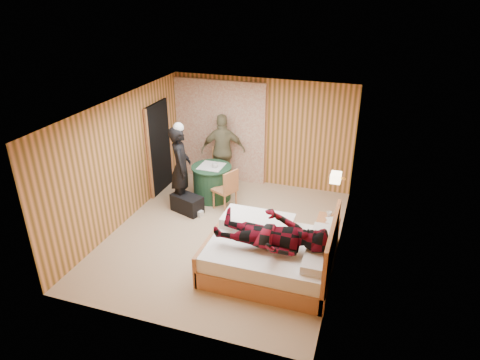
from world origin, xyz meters
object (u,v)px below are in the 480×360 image
(wall_lamp, at_px, (336,177))
(chair_near, at_px, (227,187))
(round_table, at_px, (212,182))
(man_on_bed, at_px, (272,227))
(bed, at_px, (272,254))
(woman_standing, at_px, (181,168))
(duffel_bag, at_px, (187,204))
(chair_far, at_px, (221,164))
(nightstand, at_px, (327,232))
(man_at_table, at_px, (223,151))

(wall_lamp, relative_size, chair_near, 0.28)
(chair_near, bearing_deg, round_table, -102.69)
(chair_near, height_order, man_on_bed, man_on_bed)
(wall_lamp, height_order, chair_near, wall_lamp)
(bed, distance_m, woman_standing, 2.93)
(duffel_bag, bearing_deg, woman_standing, 152.91)
(duffel_bag, relative_size, woman_standing, 0.37)
(chair_far, xyz_separation_m, woman_standing, (-0.44, -1.22, 0.36))
(duffel_bag, height_order, man_on_bed, man_on_bed)
(round_table, distance_m, duffel_bag, 0.81)
(round_table, bearing_deg, nightstand, -22.30)
(bed, distance_m, man_on_bed, 0.70)
(bed, relative_size, duffel_bag, 3.10)
(woman_standing, relative_size, man_at_table, 1.04)
(bed, height_order, round_table, bed)
(round_table, distance_m, chair_far, 0.70)
(nightstand, relative_size, chair_near, 0.61)
(round_table, height_order, man_at_table, man_at_table)
(woman_standing, bearing_deg, duffel_bag, -160.26)
(nightstand, xyz_separation_m, chair_far, (-2.71, 1.79, 0.26))
(wall_lamp, xyz_separation_m, woman_standing, (-3.19, 0.37, -0.40))
(chair_far, bearing_deg, bed, -77.86)
(duffel_bag, relative_size, man_at_table, 0.38)
(nightstand, height_order, man_at_table, man_at_table)
(nightstand, bearing_deg, bed, -126.13)
(nightstand, distance_m, woman_standing, 3.25)
(woman_standing, distance_m, man_at_table, 1.35)
(chair_near, height_order, man_at_table, man_at_table)
(chair_far, xyz_separation_m, man_at_table, (0.03, 0.05, 0.32))
(duffel_bag, height_order, woman_standing, woman_standing)
(bed, bearing_deg, woman_standing, 146.09)
(man_at_table, bearing_deg, nightstand, 127.75)
(bed, bearing_deg, round_table, 131.95)
(chair_far, bearing_deg, woman_standing, -132.15)
(wall_lamp, distance_m, man_on_bed, 1.69)
(wall_lamp, bearing_deg, chair_near, 167.14)
(bed, xyz_separation_m, chair_near, (-1.41, 1.74, 0.21))
(man_at_table, xyz_separation_m, man_on_bed, (1.95, -3.10, 0.13))
(chair_near, xyz_separation_m, man_on_bed, (1.44, -1.97, 0.46))
(round_table, height_order, chair_near, chair_near)
(wall_lamp, relative_size, round_table, 0.30)
(chair_far, relative_size, man_on_bed, 0.53)
(chair_far, bearing_deg, wall_lamp, -52.49)
(wall_lamp, distance_m, woman_standing, 3.23)
(bed, distance_m, nightstand, 1.29)
(man_at_table, relative_size, man_on_bed, 0.97)
(woman_standing, bearing_deg, chair_far, -43.29)
(bed, distance_m, round_table, 2.87)
(bed, bearing_deg, duffel_bag, 147.50)
(nightstand, bearing_deg, man_at_table, 145.60)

